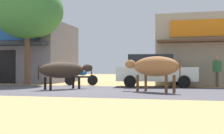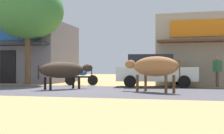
{
  "view_description": "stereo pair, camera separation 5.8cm",
  "coord_description": "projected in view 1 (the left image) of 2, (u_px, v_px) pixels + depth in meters",
  "views": [
    {
      "loc": [
        5.36,
        -12.09,
        0.9
      ],
      "look_at": [
        1.87,
        1.83,
        1.0
      ],
      "focal_mm": 48.06,
      "sensor_mm": 36.0,
      "label": 1
    },
    {
      "loc": [
        5.41,
        -12.08,
        0.9
      ],
      "look_at": [
        1.87,
        1.83,
        1.0
      ],
      "focal_mm": 48.06,
      "sensor_mm": 36.0,
      "label": 2
    }
  ],
  "objects": [
    {
      "name": "storefront_left_cafe",
      "position": [
        20.0,
        53.0,
        21.39
      ],
      "size": [
        7.03,
        5.71,
        4.05
      ],
      "color": "slate",
      "rests_on": "ground"
    },
    {
      "name": "pedestrian_by_shop",
      "position": [
        217.0,
        69.0,
        15.08
      ],
      "size": [
        0.46,
        0.61,
        1.55
      ],
      "color": "brown",
      "rests_on": "ground"
    },
    {
      "name": "cow_near_brown",
      "position": [
        64.0,
        70.0,
        13.37
      ],
      "size": [
        2.04,
        2.48,
        1.23
      ],
      "color": "#2F241C",
      "rests_on": "ground"
    },
    {
      "name": "parked_motorcycle",
      "position": [
        82.0,
        77.0,
        16.69
      ],
      "size": [
        1.83,
        0.44,
        1.04
      ],
      "color": "black",
      "rests_on": "ground"
    },
    {
      "name": "ground",
      "position": [
        60.0,
        90.0,
        13.03
      ],
      "size": [
        80.0,
        80.0,
        0.0
      ],
      "primitive_type": "plane",
      "color": "tan"
    },
    {
      "name": "asphalt_road",
      "position": [
        60.0,
        90.0,
        13.03
      ],
      "size": [
        72.0,
        6.24,
        0.0
      ],
      "primitive_type": "cube",
      "color": "#454249",
      "rests_on": "ground"
    },
    {
      "name": "cow_far_dark",
      "position": [
        154.0,
        67.0,
        11.87
      ],
      "size": [
        2.56,
        1.83,
        1.41
      ],
      "color": "#9F673A",
      "rests_on": "ground"
    },
    {
      "name": "roadside_tree",
      "position": [
        28.0,
        11.0,
        17.65
      ],
      "size": [
        4.21,
        4.21,
        6.06
      ],
      "color": "brown",
      "rests_on": "ground"
    },
    {
      "name": "parked_hatchback_car",
      "position": [
        154.0,
        70.0,
        15.35
      ],
      "size": [
        4.19,
        2.28,
        1.64
      ],
      "color": "silver",
      "rests_on": "ground"
    }
  ]
}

